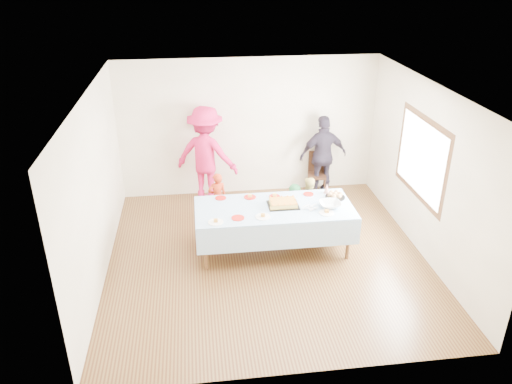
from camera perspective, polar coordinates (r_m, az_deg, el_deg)
The scene contains 22 objects.
ground at distance 8.10m, azimuth 1.24°, elevation -7.36°, with size 5.00×5.00×0.00m, color #472614.
room_walls at distance 7.30m, azimuth 1.79°, elevation 4.43°, with size 5.04×5.04×2.72m.
party_table at distance 7.93m, azimuth 2.10°, elevation -2.09°, with size 2.50×1.10×0.78m.
birthday_cake at distance 7.94m, azimuth 3.12°, elevation -1.30°, with size 0.49×0.37×0.09m.
rolls_tray at distance 8.29m, azimuth 9.04°, elevation -0.37°, with size 0.33×0.33×0.10m.
punch_bowl at distance 7.97m, azimuth 8.47°, elevation -1.44°, with size 0.34×0.34×0.08m, color silver.
party_hat at distance 8.40m, azimuth 8.08°, elevation 0.40°, with size 0.10×0.10×0.17m, color silver.
fork_pile at distance 7.86m, azimuth 6.21°, elevation -1.79°, with size 0.24×0.18×0.07m, color white, non-canonical shape.
plate_red_far_a at distance 8.20m, azimuth -4.06°, elevation -0.68°, with size 0.18×0.18×0.01m, color red.
plate_red_far_b at distance 8.20m, azimuth -0.70°, elevation -0.58°, with size 0.20×0.20×0.01m, color red.
plate_red_far_c at distance 8.23m, azimuth 2.14°, elevation -0.51°, with size 0.18×0.18×0.01m, color red.
plate_red_far_d at distance 8.35m, azimuth 6.01°, elevation -0.24°, with size 0.17×0.17×0.01m, color red.
plate_red_near at distance 7.58m, azimuth -2.09°, elevation -2.97°, with size 0.20×0.20×0.01m, color red.
plate_white_left at distance 7.48m, azimuth -4.62°, elevation -3.45°, with size 0.23×0.23×0.01m, color white.
plate_white_mid at distance 7.60m, azimuth 0.79°, elevation -2.85°, with size 0.23×0.23×0.01m, color white.
plate_white_right at distance 7.79m, azimuth 8.08°, elevation -2.36°, with size 0.23×0.23×0.01m, color white.
dining_chair at distance 10.10m, azimuth 7.00°, elevation 2.47°, with size 0.44×0.44×0.84m.
toddler_left at distance 8.95m, azimuth -4.43°, elevation -0.61°, with size 0.34×0.22×0.93m, color #B63116.
toddler_mid at distance 8.78m, azimuth 4.41°, elevation -1.57°, with size 0.40×0.26×0.81m, color #226635.
toddler_right at distance 8.78m, azimuth 5.90°, elevation -1.19°, with size 0.46×0.35×0.94m, color #CDB95F.
adult_left at distance 9.57m, azimuth -5.71°, elevation 4.26°, with size 1.22×0.70×1.89m, color #C6184F.
adult_right at distance 9.93m, azimuth 7.67°, elevation 4.14°, with size 0.95×0.40×1.62m, color #2B2432.
Camera 1 is at (-1.04, -6.71, 4.42)m, focal length 35.00 mm.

